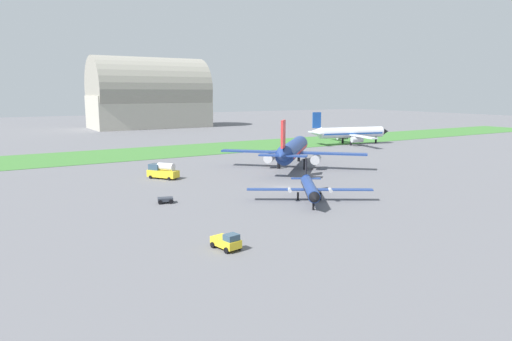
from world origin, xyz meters
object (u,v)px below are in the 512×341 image
object	(u,v)px
airplane_midfield_jet	(293,150)
baggage_cart_midfield	(165,200)
airplane_foreground_turboprop	(310,187)
fuel_truck_near_gate	(163,171)
airplane_parked_jet_far	(350,133)
pushback_tug_by_runway	(227,241)

from	to	relation	value
airplane_midfield_jet	baggage_cart_midfield	bearing A→B (deg)	159.02
airplane_foreground_turboprop	fuel_truck_near_gate	world-z (taller)	airplane_foreground_turboprop
airplane_midfield_jet	airplane_parked_jet_far	bearing A→B (deg)	-12.13
airplane_foreground_turboprop	airplane_midfield_jet	world-z (taller)	airplane_midfield_jet
airplane_foreground_turboprop	baggage_cart_midfield	size ratio (longest dim) A/B	6.47
fuel_truck_near_gate	airplane_foreground_turboprop	bearing A→B (deg)	168.94
fuel_truck_near_gate	pushback_tug_by_runway	size ratio (longest dim) A/B	1.74
pushback_tug_by_runway	baggage_cart_midfield	bearing A→B (deg)	164.89
baggage_cart_midfield	pushback_tug_by_runway	size ratio (longest dim) A/B	0.72
airplane_foreground_turboprop	airplane_parked_jet_far	bearing A→B (deg)	165.44
fuel_truck_near_gate	pushback_tug_by_runway	bearing A→B (deg)	134.44
baggage_cart_midfield	airplane_parked_jet_far	bearing A→B (deg)	-133.20
airplane_midfield_jet	pushback_tug_by_runway	xyz separation A→B (m)	(-39.41, -42.22, -3.40)
airplane_foreground_turboprop	fuel_truck_near_gate	bearing A→B (deg)	-124.59
airplane_midfield_jet	fuel_truck_near_gate	bearing A→B (deg)	128.01
pushback_tug_by_runway	fuel_truck_near_gate	bearing A→B (deg)	158.06
airplane_foreground_turboprop	airplane_midfield_jet	distance (m)	32.97
airplane_parked_jet_far	airplane_midfield_jet	bearing A→B (deg)	-133.19
baggage_cart_midfield	pushback_tug_by_runway	distance (m)	24.83
airplane_midfield_jet	pushback_tug_by_runway	distance (m)	57.86
airplane_parked_jet_far	fuel_truck_near_gate	distance (m)	80.97
airplane_foreground_turboprop	pushback_tug_by_runway	bearing A→B (deg)	-26.05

